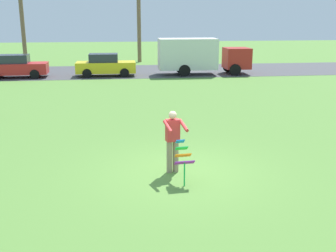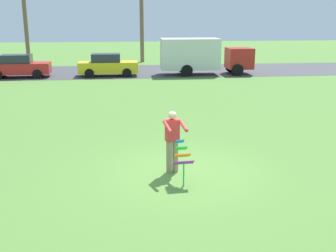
{
  "view_description": "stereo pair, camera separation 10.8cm",
  "coord_description": "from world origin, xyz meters",
  "views": [
    {
      "loc": [
        -1.69,
        -10.41,
        4.17
      ],
      "look_at": [
        -0.24,
        1.05,
        1.05
      ],
      "focal_mm": 43.46,
      "sensor_mm": 36.0,
      "label": 1
    },
    {
      "loc": [
        -1.58,
        -10.42,
        4.17
      ],
      "look_at": [
        -0.24,
        1.05,
        1.05
      ],
      "focal_mm": 43.46,
      "sensor_mm": 36.0,
      "label": 2
    }
  ],
  "objects": [
    {
      "name": "parked_truck_red_cab",
      "position": [
        4.32,
        19.16,
        1.41
      ],
      "size": [
        6.73,
        2.18,
        2.62
      ],
      "color": "#B2231E",
      "rests_on": "ground"
    },
    {
      "name": "parked_car_red",
      "position": [
        -8.66,
        19.16,
        0.77
      ],
      "size": [
        4.26,
        1.95,
        1.6
      ],
      "color": "red",
      "rests_on": "ground"
    },
    {
      "name": "person_kite_flyer",
      "position": [
        -0.24,
        0.03,
        0.95
      ],
      "size": [
        0.63,
        0.72,
        1.73
      ],
      "color": "gray",
      "rests_on": "ground"
    },
    {
      "name": "road_strip",
      "position": [
        0.0,
        21.56,
        0.01
      ],
      "size": [
        120.0,
        8.0,
        0.01
      ],
      "primitive_type": "cube",
      "color": "#424247",
      "rests_on": "ground"
    },
    {
      "name": "ground_plane",
      "position": [
        0.0,
        0.0,
        0.0
      ],
      "size": [
        120.0,
        120.0,
        0.0
      ],
      "primitive_type": "plane",
      "color": "#568438"
    },
    {
      "name": "kite_held",
      "position": [
        -0.09,
        -0.78,
        0.73
      ],
      "size": [
        0.52,
        0.66,
        1.1
      ],
      "color": "blue",
      "rests_on": "ground"
    },
    {
      "name": "parked_car_yellow",
      "position": [
        -2.47,
        19.16,
        0.77
      ],
      "size": [
        4.21,
        1.86,
        1.6
      ],
      "color": "yellow",
      "rests_on": "ground"
    }
  ]
}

